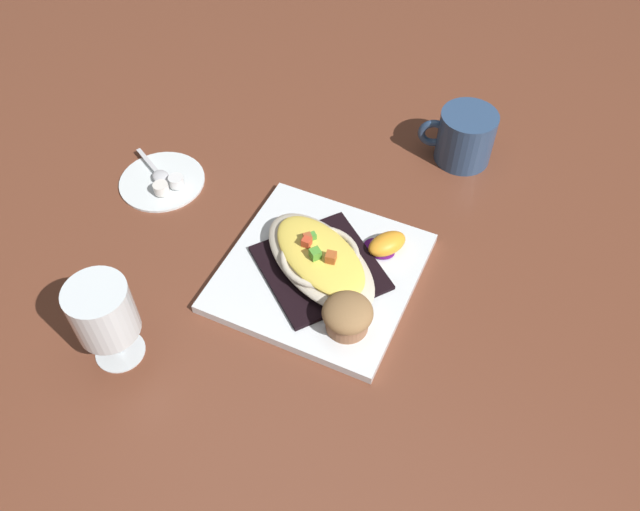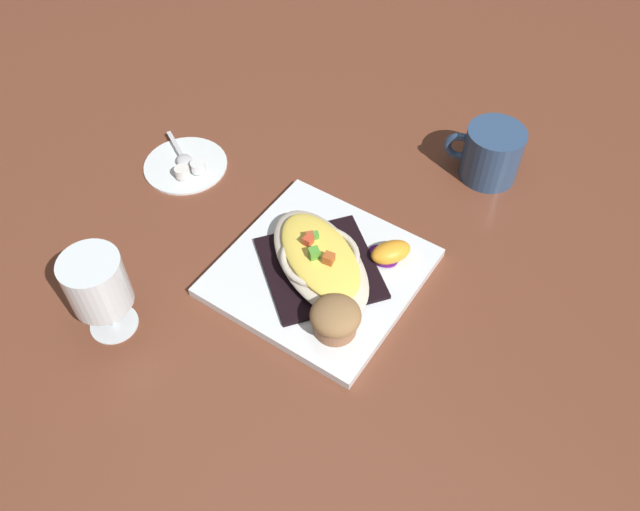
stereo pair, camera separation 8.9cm
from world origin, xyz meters
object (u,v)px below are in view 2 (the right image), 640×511
at_px(muffin, 335,318).
at_px(spoon, 183,158).
at_px(creamer_saucer, 185,164).
at_px(stemmed_glass, 98,286).
at_px(gratin_dish, 320,258).
at_px(orange_garnish, 390,253).
at_px(creamer_cup_1, 198,167).
at_px(square_plate, 320,272).
at_px(creamer_cup_0, 182,172).
at_px(coffee_mug, 490,156).

height_order(muffin, spoon, muffin).
height_order(creamer_saucer, spoon, spoon).
height_order(muffin, stemmed_glass, stemmed_glass).
relative_size(gratin_dish, orange_garnish, 3.31).
bearing_deg(muffin, gratin_dish, 50.92).
distance_m(gratin_dish, creamer_cup_1, 0.29).
xyz_separation_m(square_plate, orange_garnish, (0.08, -0.06, 0.02)).
height_order(creamer_saucer, creamer_cup_0, creamer_cup_0).
height_order(coffee_mug, creamer_cup_0, coffee_mug).
distance_m(gratin_dish, stemmed_glass, 0.29).
relative_size(creamer_saucer, creamer_cup_1, 5.66).
height_order(gratin_dish, spoon, gratin_dish).
distance_m(stemmed_glass, creamer_saucer, 0.32).
bearing_deg(creamer_cup_0, square_plate, -92.00).
bearing_deg(creamer_saucer, muffin, -103.93).
height_order(stemmed_glass, creamer_cup_0, stemmed_glass).
distance_m(gratin_dish, coffee_mug, 0.34).
xyz_separation_m(creamer_saucer, creamer_cup_1, (0.00, -0.03, 0.01)).
relative_size(coffee_mug, creamer_saucer, 0.88).
distance_m(square_plate, muffin, 0.11).
bearing_deg(creamer_cup_1, muffin, -105.27).
distance_m(coffee_mug, stemmed_glass, 0.62).
distance_m(spoon, creamer_cup_0, 0.04).
bearing_deg(creamer_cup_1, orange_garnish, -82.89).
xyz_separation_m(creamer_cup_0, creamer_cup_1, (0.02, -0.01, 0.00)).
height_order(gratin_dish, creamer_saucer, gratin_dish).
xyz_separation_m(square_plate, creamer_saucer, (0.03, 0.31, -0.00)).
bearing_deg(square_plate, spoon, 83.61).
relative_size(coffee_mug, creamer_cup_1, 4.96).
height_order(muffin, coffee_mug, coffee_mug).
distance_m(gratin_dish, creamer_saucer, 0.32).
bearing_deg(stemmed_glass, spoon, 30.28).
relative_size(square_plate, gratin_dish, 1.14).
xyz_separation_m(stemmed_glass, creamer_saucer, (0.27, 0.15, -0.08)).
bearing_deg(creamer_saucer, spoon, 66.99).
height_order(muffin, orange_garnish, muffin).
height_order(coffee_mug, spoon, coffee_mug).
bearing_deg(coffee_mug, stemmed_glass, 157.76).
relative_size(square_plate, spoon, 2.75).
relative_size(gratin_dish, coffee_mug, 1.92).
xyz_separation_m(square_plate, creamer_cup_0, (0.01, 0.29, 0.01)).
distance_m(muffin, stemmed_glass, 0.30).
xyz_separation_m(gratin_dish, creamer_cup_0, (0.01, 0.29, -0.02)).
height_order(coffee_mug, creamer_saucer, coffee_mug).
bearing_deg(orange_garnish, gratin_dish, 141.18).
relative_size(muffin, stemmed_glass, 0.50).
relative_size(orange_garnish, coffee_mug, 0.58).
height_order(spoon, creamer_cup_1, creamer_cup_1).
bearing_deg(gratin_dish, creamer_saucer, 83.94).
xyz_separation_m(square_plate, creamer_cup_1, (0.03, 0.28, 0.01)).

